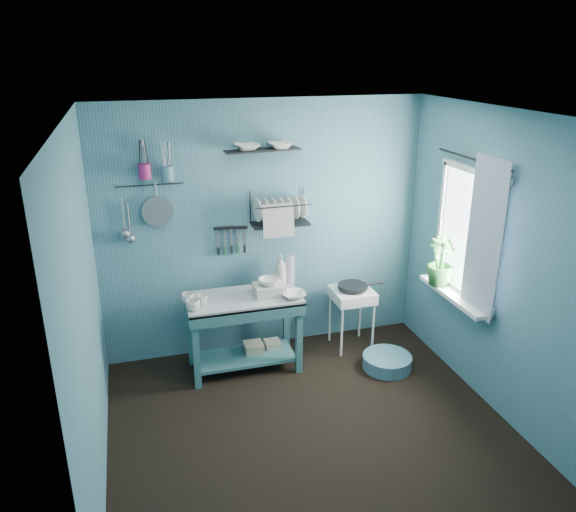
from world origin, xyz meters
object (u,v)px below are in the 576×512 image
object	(u,v)px
wash_tub	(269,290)
soap_bottle	(281,269)
mug_mid	(203,300)
colander	(157,211)
hotplate_stand	(351,318)
frying_pan	(353,286)
mug_right	(188,298)
storage_tin_small	(273,350)
utensil_cup_teal	(168,173)
dish_rack	(280,208)
mug_left	(193,305)
work_counter	(244,333)
utensil_cup_magenta	(145,171)
storage_tin_large	(254,353)
water_bottle	(290,269)
floor_basin	(387,362)
potted_plant	(441,262)

from	to	relation	value
wash_tub	soap_bottle	bearing A→B (deg)	52.31
mug_mid	colander	bearing A→B (deg)	125.59
hotplate_stand	frying_pan	bearing A→B (deg)	0.00
mug_right	storage_tin_small	xyz separation A→B (m)	(0.80, 0.08, -0.70)
mug_mid	utensil_cup_teal	distance (m)	1.17
mug_mid	dish_rack	bearing A→B (deg)	23.23
mug_right	storage_tin_small	size ratio (longest dim) A/B	0.61
mug_mid	storage_tin_small	xyz separation A→B (m)	(0.68, 0.14, -0.70)
mug_left	frying_pan	distance (m)	1.65
work_counter	utensil_cup_magenta	distance (m)	1.75
work_counter	dish_rack	bearing A→B (deg)	35.96
mug_mid	storage_tin_large	bearing A→B (deg)	12.91
hotplate_stand	frying_pan	distance (m)	0.36
frying_pan	storage_tin_large	xyz separation A→B (m)	(-1.05, -0.06, -0.56)
storage_tin_large	mug_left	bearing A→B (deg)	-160.10
storage_tin_small	water_bottle	bearing A→B (deg)	32.47
work_counter	floor_basin	size ratio (longest dim) A/B	2.24
utensil_cup_magenta	hotplate_stand	bearing A→B (deg)	-6.91
mug_right	storage_tin_large	size ratio (longest dim) A/B	0.56
mug_left	frying_pan	xyz separation A→B (m)	(1.63, 0.27, -0.13)
storage_tin_small	mug_right	bearing A→B (deg)	-174.29
water_bottle	dish_rack	xyz separation A→B (m)	(-0.08, 0.07, 0.60)
water_bottle	colander	xyz separation A→B (m)	(-1.21, 0.15, 0.64)
wash_tub	utensil_cup_teal	world-z (taller)	utensil_cup_teal
potted_plant	hotplate_stand	bearing A→B (deg)	141.97
hotplate_stand	mug_mid	bearing A→B (deg)	177.76
colander	floor_basin	size ratio (longest dim) A/B	0.59
mug_mid	soap_bottle	size ratio (longest dim) A/B	0.33
utensil_cup_teal	colander	distance (m)	0.37
soap_bottle	colander	xyz separation A→B (m)	(-1.11, 0.17, 0.63)
frying_pan	colander	xyz separation A→B (m)	(-1.84, 0.26, 0.85)
frying_pan	dish_rack	xyz separation A→B (m)	(-0.70, 0.18, 0.81)
dish_rack	storage_tin_large	size ratio (longest dim) A/B	2.50
utensil_cup_magenta	floor_basin	distance (m)	2.89
water_bottle	dish_rack	bearing A→B (deg)	136.54
wash_tub	potted_plant	distance (m)	1.61
dish_rack	mug_mid	bearing A→B (deg)	-154.69
potted_plant	storage_tin_small	distance (m)	1.84
work_counter	soap_bottle	world-z (taller)	soap_bottle
dish_rack	colander	size ratio (longest dim) A/B	1.96
wash_tub	water_bottle	bearing A→B (deg)	41.63
storage_tin_large	storage_tin_small	size ratio (longest dim) A/B	1.10
utensil_cup_teal	mug_mid	bearing A→B (deg)	-63.99
mug_left	utensil_cup_teal	bearing A→B (deg)	100.89
frying_pan	work_counter	bearing A→B (deg)	-174.47
wash_tub	floor_basin	bearing A→B (deg)	-19.03
frying_pan	colander	size ratio (longest dim) A/B	1.07
potted_plant	storage_tin_small	xyz separation A→B (m)	(-1.50, 0.48, -0.96)
mug_mid	mug_right	size ratio (longest dim) A/B	0.81
mug_left	wash_tub	distance (m)	0.74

